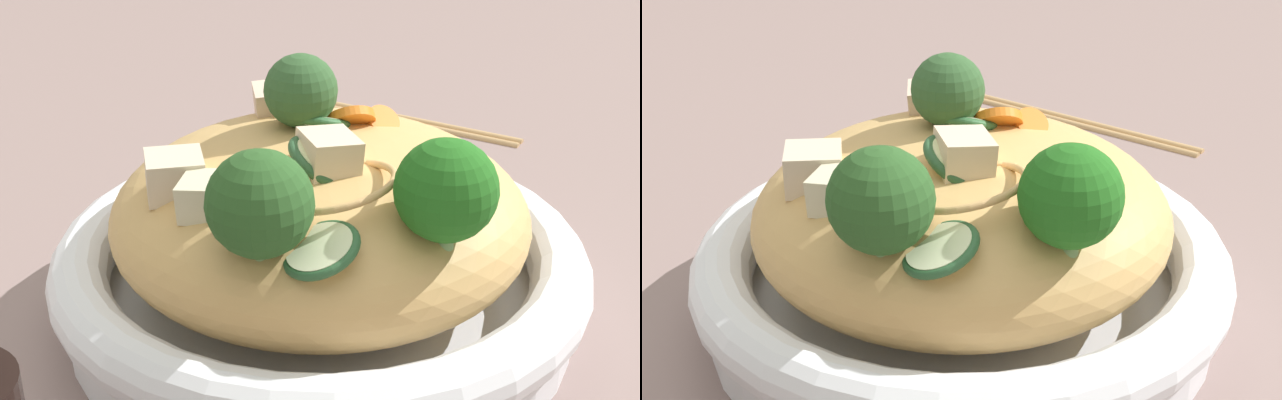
% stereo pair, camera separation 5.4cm
% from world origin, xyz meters
% --- Properties ---
extents(ground_plane, '(3.00, 3.00, 0.00)m').
position_xyz_m(ground_plane, '(0.00, 0.00, 0.00)').
color(ground_plane, gray).
extents(serving_bowl, '(0.31, 0.31, 0.06)m').
position_xyz_m(serving_bowl, '(0.00, 0.00, 0.03)').
color(serving_bowl, white).
rests_on(serving_bowl, ground_plane).
extents(noodle_heap, '(0.24, 0.24, 0.10)m').
position_xyz_m(noodle_heap, '(-0.00, -0.00, 0.07)').
color(noodle_heap, tan).
rests_on(noodle_heap, serving_bowl).
extents(broccoli_florets, '(0.17, 0.17, 0.07)m').
position_xyz_m(broccoli_florets, '(-0.05, -0.04, 0.12)').
color(broccoli_florets, '#92B174').
rests_on(broccoli_florets, serving_bowl).
extents(carrot_coins, '(0.17, 0.10, 0.04)m').
position_xyz_m(carrot_coins, '(0.03, 0.02, 0.11)').
color(carrot_coins, orange).
rests_on(carrot_coins, serving_bowl).
extents(zucchini_slices, '(0.15, 0.12, 0.04)m').
position_xyz_m(zucchini_slices, '(-0.02, -0.01, 0.11)').
color(zucchini_slices, beige).
rests_on(zucchini_slices, serving_bowl).
extents(chicken_chunks, '(0.16, 0.12, 0.04)m').
position_xyz_m(chicken_chunks, '(-0.02, 0.03, 0.11)').
color(chicken_chunks, beige).
rests_on(chicken_chunks, serving_bowl).
extents(chopsticks_pair, '(0.02, 0.23, 0.01)m').
position_xyz_m(chopsticks_pair, '(0.30, 0.10, 0.00)').
color(chopsticks_pair, tan).
rests_on(chopsticks_pair, ground_plane).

